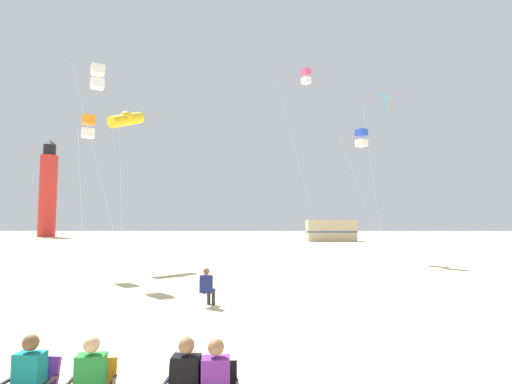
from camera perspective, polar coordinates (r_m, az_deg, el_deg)
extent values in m
plane|color=beige|center=(8.49, -15.36, -21.80)|extent=(200.00, 200.00, 0.00)
cube|color=#722D99|center=(6.19, -29.19, -22.14)|extent=(0.53, 0.17, 0.40)
cube|color=black|center=(6.15, -32.71, -22.33)|extent=(0.07, 0.47, 0.03)
cube|color=black|center=(5.87, -28.30, -23.41)|extent=(0.07, 0.47, 0.03)
cube|color=#147F84|center=(6.01, -30.30, -22.06)|extent=(0.35, 0.24, 0.52)
sphere|color=brown|center=(5.91, -30.15, -18.56)|extent=(0.20, 0.20, 0.20)
cube|color=orange|center=(5.83, -22.53, -23.55)|extent=(0.53, 0.20, 0.40)
cube|color=black|center=(5.55, -20.42, -24.82)|extent=(0.10, 0.47, 0.03)
cube|color=#238438|center=(5.62, -23.11, -23.62)|extent=(0.37, 0.26, 0.52)
sphere|color=#D8A87F|center=(5.51, -22.98, -19.89)|extent=(0.20, 0.20, 0.20)
cube|color=navy|center=(5.49, -9.75, -25.07)|extent=(0.52, 0.15, 0.40)
cube|color=black|center=(5.28, -10.24, -25.20)|extent=(0.35, 0.23, 0.52)
sphere|color=#9E704C|center=(5.16, -10.18, -21.26)|extent=(0.20, 0.20, 0.20)
cube|color=black|center=(5.38, -5.88, -25.54)|extent=(0.53, 0.18, 0.40)
cube|color=#722D99|center=(5.17, -5.94, -25.72)|extent=(0.36, 0.25, 0.52)
sphere|color=#9E704C|center=(5.05, -5.90, -21.69)|extent=(0.20, 0.20, 0.20)
cube|color=navy|center=(12.18, -7.33, -13.25)|extent=(0.39, 0.32, 0.52)
sphere|color=brown|center=(12.12, -7.31, -11.48)|extent=(0.20, 0.20, 0.20)
cylinder|color=#2D2D38|center=(12.34, -6.60, -14.27)|extent=(0.24, 0.38, 0.13)
cylinder|color=#2D2D38|center=(12.52, -6.27, -15.20)|extent=(0.11, 0.11, 0.42)
cylinder|color=#2D2D38|center=(12.41, -7.29, -14.21)|extent=(0.24, 0.38, 0.13)
cylinder|color=#2D2D38|center=(12.59, -6.95, -15.13)|extent=(0.11, 0.11, 0.42)
cylinder|color=silver|center=(24.36, -19.24, 0.11)|extent=(0.52, 0.28, 8.74)
cylinder|color=yellow|center=(25.26, -18.50, 10.00)|extent=(1.78, 2.53, 1.48)
sphere|color=yellow|center=(25.29, -18.49, 10.33)|extent=(0.76, 0.76, 0.76)
cylinder|color=silver|center=(30.52, 16.71, 2.52)|extent=(0.75, 2.34, 12.27)
cube|color=#1EB2D1|center=(32.50, 18.30, 13.22)|extent=(1.22, 1.22, 0.40)
cylinder|color=#1EB2D1|center=(32.31, 18.33, 12.12)|extent=(0.04, 0.04, 1.10)
cylinder|color=silver|center=(21.36, -24.33, -0.84)|extent=(0.69, 0.23, 7.48)
cube|color=orange|center=(22.22, -23.37, 9.69)|extent=(0.82, 0.82, 0.44)
cube|color=white|center=(22.07, -23.43, 7.93)|extent=(0.82, 0.82, 0.44)
cylinder|color=silver|center=(28.35, 6.21, 4.54)|extent=(3.40, 1.69, 13.91)
cube|color=#E54C8C|center=(32.00, 7.35, 17.08)|extent=(0.82, 0.82, 0.44)
cube|color=white|center=(31.75, 7.36, 15.90)|extent=(0.82, 0.82, 0.44)
cylinder|color=silver|center=(19.06, -22.12, 2.80)|extent=(2.21, 1.32, 9.68)
cube|color=white|center=(21.53, -22.20, 16.24)|extent=(0.82, 0.82, 0.44)
cube|color=white|center=(21.29, -22.26, 14.48)|extent=(0.82, 0.82, 0.44)
cylinder|color=silver|center=(24.85, 15.33, -0.83)|extent=(2.59, 0.75, 8.08)
cube|color=blue|center=(26.79, 15.20, 8.40)|extent=(0.82, 0.82, 0.44)
cube|color=white|center=(26.65, 15.23, 6.94)|extent=(0.82, 0.82, 0.44)
cylinder|color=red|center=(75.55, -28.23, -0.50)|extent=(2.80, 2.80, 14.00)
cylinder|color=black|center=(76.42, -28.02, 5.42)|extent=(2.00, 2.00, 1.80)
cone|color=black|center=(76.66, -27.98, 6.45)|extent=(2.20, 2.20, 1.00)
cube|color=#C6B28C|center=(52.45, 10.93, -5.58)|extent=(6.51, 2.64, 2.80)
cube|color=#4C608C|center=(52.45, 10.93, -5.73)|extent=(6.56, 2.68, 0.24)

